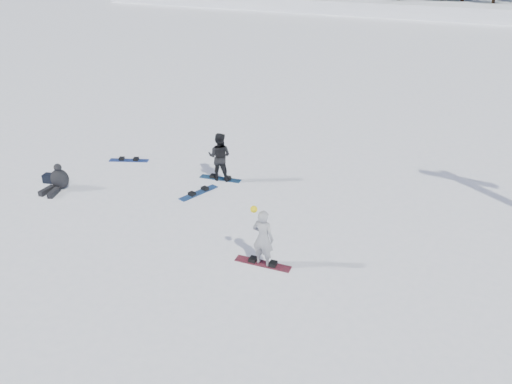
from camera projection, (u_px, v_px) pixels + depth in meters
ground at (207, 226)px, 14.74m from camera, size 420.00×420.00×0.00m
alpine_backdrop at (457, 11)px, 177.48m from camera, size 412.50×227.00×53.20m
snowboarder_woman at (263, 238)px, 12.62m from camera, size 0.58×0.40×1.73m
snowboarder_man at (220, 157)px, 17.29m from camera, size 0.95×0.81×1.72m
seated_rider at (59, 180)px, 16.81m from camera, size 0.74×1.13×0.91m
gear_bag at (50, 178)px, 17.38m from camera, size 0.51×0.41×0.30m
snowboard_woman at (263, 264)px, 12.98m from camera, size 1.52×0.40×0.03m
snowboard_man at (220, 179)px, 17.67m from camera, size 1.52×0.48×0.03m
snowboard_loose_a at (199, 193)px, 16.67m from camera, size 0.72×1.51×0.03m
snowboard_loose_c at (129, 160)px, 19.16m from camera, size 1.49×0.84×0.03m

